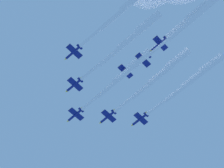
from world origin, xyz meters
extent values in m
cylinder|color=navy|center=(-19.52, 13.07, 189.58)|extent=(8.14, 6.10, 1.25)
cone|color=yellow|center=(-23.69, 15.92, 189.58)|extent=(1.74, 1.71, 1.19)
cylinder|color=black|center=(-15.60, 10.40, 189.58)|extent=(1.02, 1.11, 0.94)
ellipsoid|color=black|center=(-21.20, 14.13, 190.05)|extent=(2.05, 1.77, 0.78)
cube|color=navy|center=(-19.07, 12.77, 189.53)|extent=(6.93, 8.40, 1.35)
cube|color=yellow|center=(-21.22, 9.62, 189.05)|extent=(2.30, 1.88, 0.20)
cube|color=yellow|center=(-16.93, 15.91, 190.16)|extent=(2.30, 1.88, 0.20)
cube|color=navy|center=(-16.40, 10.94, 189.58)|extent=(2.70, 3.25, 0.56)
cube|color=yellow|center=(-16.48, 10.83, 190.52)|extent=(1.38, 1.11, 1.90)
cylinder|color=white|center=(-11.08, 7.31, 189.58)|extent=(10.71, 8.01, 1.59)
cylinder|color=white|center=(-2.38, 1.73, 189.63)|extent=(11.16, 8.66, 2.38)
cylinder|color=white|center=(5.93, -4.43, 189.57)|extent=(11.61, 9.32, 3.18)
cylinder|color=white|center=(14.23, -10.61, 189.50)|extent=(12.06, 9.98, 3.97)
cylinder|color=navy|center=(-17.30, -2.38, 189.59)|extent=(8.23, 5.96, 1.26)
cone|color=yellow|center=(-21.53, 0.38, 189.59)|extent=(1.74, 1.71, 1.20)
cylinder|color=black|center=(-13.32, -4.97, 189.59)|extent=(1.02, 1.12, 0.94)
ellipsoid|color=black|center=(-19.00, -1.36, 190.05)|extent=(2.06, 1.75, 0.79)
cube|color=navy|center=(-16.84, -2.67, 189.54)|extent=(6.80, 8.44, 1.45)
cube|color=yellow|center=(-18.92, -5.86, 189.00)|extent=(2.31, 1.85, 0.21)
cube|color=yellow|center=(-14.78, 0.51, 190.21)|extent=(2.31, 1.85, 0.21)
cube|color=navy|center=(-14.13, -4.44, 189.59)|extent=(2.65, 3.26, 0.60)
cube|color=yellow|center=(-14.21, -4.56, 190.52)|extent=(1.40, 1.11, 1.90)
cylinder|color=white|center=(-8.32, -8.22, 189.59)|extent=(11.79, 8.45, 1.60)
cylinder|color=white|center=(1.34, -14.15, 189.63)|extent=(12.23, 9.12, 2.40)
cylinder|color=white|center=(10.61, -20.68, 189.57)|extent=(12.67, 9.79, 3.20)
cylinder|color=white|center=(19.87, -27.22, 189.50)|extent=(13.10, 10.46, 4.00)
cylinder|color=navy|center=(-4.39, 16.90, 190.81)|extent=(8.16, 6.08, 1.25)
cone|color=yellow|center=(-8.58, 19.73, 190.81)|extent=(1.74, 1.72, 1.19)
cylinder|color=black|center=(-0.46, 14.24, 190.81)|extent=(1.02, 1.12, 0.94)
ellipsoid|color=black|center=(-6.07, 17.95, 191.27)|extent=(2.05, 1.77, 0.79)
cube|color=navy|center=(-3.94, 16.61, 190.76)|extent=(6.90, 8.41, 1.42)
cube|color=yellow|center=(-6.08, 13.45, 190.24)|extent=(2.30, 1.87, 0.21)
cube|color=yellow|center=(-1.81, 19.75, 191.41)|extent=(2.30, 1.87, 0.21)
cube|color=navy|center=(-1.26, 14.79, 190.81)|extent=(2.69, 3.25, 0.59)
cube|color=yellow|center=(-1.34, 14.67, 191.74)|extent=(1.39, 1.12, 1.90)
cylinder|color=white|center=(4.37, 10.98, 190.81)|extent=(11.42, 8.44, 1.60)
cylinder|color=white|center=(13.69, 5.04, 190.85)|extent=(11.87, 9.10, 2.40)
cylinder|color=white|center=(22.62, -1.49, 190.79)|extent=(12.32, 9.76, 3.19)
cylinder|color=white|center=(31.53, -8.03, 190.72)|extent=(12.76, 10.42, 3.99)
cylinder|color=navy|center=(-15.08, -17.83, 190.99)|extent=(8.18, 6.06, 1.27)
cone|color=yellow|center=(-19.28, -15.02, 190.99)|extent=(1.75, 1.72, 1.20)
cylinder|color=black|center=(-11.13, -20.47, 190.99)|extent=(1.03, 1.12, 0.95)
ellipsoid|color=black|center=(-16.77, -16.79, 191.45)|extent=(2.06, 1.77, 0.80)
cube|color=navy|center=(-14.63, -18.12, 190.94)|extent=(6.86, 8.40, 1.53)
cube|color=yellow|center=(-16.74, -21.29, 190.37)|extent=(2.30, 1.87, 0.21)
cube|color=yellow|center=(-12.52, -14.98, 191.65)|extent=(2.30, 1.87, 0.21)
cube|color=navy|center=(-11.94, -19.93, 190.99)|extent=(2.68, 3.25, 0.63)
cube|color=yellow|center=(-12.03, -20.06, 191.93)|extent=(1.41, 1.14, 1.89)
cylinder|color=white|center=(-5.79, -24.05, 190.99)|extent=(12.61, 9.18, 1.61)
cylinder|color=white|center=(4.56, -30.62, 191.04)|extent=(13.06, 9.85, 2.42)
cylinder|color=white|center=(14.52, -37.77, 190.97)|extent=(13.51, 10.52, 3.23)
cylinder|color=navy|center=(10.74, 20.73, 191.34)|extent=(8.24, 5.98, 1.28)
cone|color=yellow|center=(6.51, 23.49, 191.34)|extent=(1.75, 1.73, 1.22)
cylinder|color=black|center=(14.72, 18.14, 191.34)|extent=(1.03, 1.13, 0.96)
ellipsoid|color=black|center=(9.04, 21.74, 191.80)|extent=(2.07, 1.77, 0.81)
cube|color=navy|center=(11.20, 20.45, 191.29)|extent=(6.79, 8.42, 1.65)
cube|color=yellow|center=(9.12, 17.26, 190.67)|extent=(2.31, 1.85, 0.22)
cube|color=yellow|center=(13.26, 23.61, 192.05)|extent=(2.31, 1.85, 0.22)
cube|color=navy|center=(13.91, 18.67, 191.34)|extent=(2.65, 3.25, 0.67)
cube|color=yellow|center=(13.82, 18.53, 192.28)|extent=(1.42, 1.15, 1.89)
cylinder|color=white|center=(19.54, 15.00, 191.34)|extent=(11.39, 8.21, 1.63)
cylinder|color=white|center=(28.83, 9.30, 191.40)|extent=(11.84, 8.89, 2.44)
cylinder|color=white|center=(37.74, 3.01, 191.32)|extent=(12.28, 9.57, 3.26)
cylinder|color=white|center=(46.64, -3.30, 191.24)|extent=(12.73, 10.25, 4.07)
cylinder|color=navy|center=(6.51, -4.36, 192.29)|extent=(8.20, 6.02, 1.26)
cone|color=yellow|center=(2.30, -1.57, 192.29)|extent=(1.75, 1.72, 1.20)
cylinder|color=black|center=(10.47, -6.98, 192.29)|extent=(1.02, 1.12, 0.95)
ellipsoid|color=black|center=(4.82, -3.32, 192.76)|extent=(2.06, 1.77, 0.79)
cube|color=navy|center=(6.96, -4.65, 192.24)|extent=(6.85, 8.42, 1.47)
cube|color=yellow|center=(4.86, -7.83, 191.70)|extent=(2.31, 1.86, 0.21)
cube|color=yellow|center=(9.06, -1.49, 192.92)|extent=(2.31, 1.86, 0.21)
cube|color=navy|center=(9.66, -6.45, 192.29)|extent=(2.67, 3.25, 0.61)
cube|color=yellow|center=(9.57, -6.57, 193.23)|extent=(1.40, 1.12, 1.90)
cylinder|color=white|center=(15.20, -10.12, 192.29)|extent=(11.19, 8.17, 1.60)
cylinder|color=white|center=(24.32, -15.81, 192.34)|extent=(11.64, 8.84, 2.41)
cylinder|color=white|center=(33.06, -22.10, 192.28)|extent=(12.08, 9.51, 3.21)
cylinder|color=white|center=(41.78, -28.40, 192.21)|extent=(12.52, 10.17, 4.01)
cylinder|color=navy|center=(15.18, -10.17, 188.73)|extent=(8.14, 6.12, 1.26)
cone|color=yellow|center=(11.02, -7.32, 188.73)|extent=(1.75, 1.72, 1.20)
cylinder|color=black|center=(19.10, -12.85, 188.73)|extent=(1.03, 1.12, 0.95)
ellipsoid|color=black|center=(13.51, -9.11, 189.19)|extent=(2.05, 1.78, 0.79)
cube|color=navy|center=(15.63, -10.47, 188.68)|extent=(6.92, 8.39, 1.47)
cube|color=yellow|center=(13.48, -13.61, 188.14)|extent=(2.30, 1.88, 0.21)
cube|color=yellow|center=(17.77, -7.34, 189.36)|extent=(2.30, 1.88, 0.21)
cube|color=navy|center=(18.30, -12.30, 188.73)|extent=(2.70, 3.24, 0.60)
cube|color=yellow|center=(18.22, -12.43, 189.67)|extent=(1.39, 1.14, 1.90)
cylinder|color=white|center=(23.89, -16.12, 188.73)|extent=(11.34, 8.46, 1.60)
cylinder|color=white|center=(33.13, -22.09, 188.78)|extent=(11.79, 9.12, 2.41)
cylinder|color=white|center=(41.97, -28.63, 188.71)|extent=(12.24, 9.79, 3.21)
cylinder|color=navy|center=(23.86, -15.98, 191.61)|extent=(8.21, 6.03, 1.27)
cone|color=yellow|center=(19.65, -13.19, 191.61)|extent=(1.75, 1.72, 1.21)
cylinder|color=black|center=(27.82, -18.60, 191.61)|extent=(1.03, 1.13, 0.95)
ellipsoid|color=black|center=(22.17, -14.95, 192.07)|extent=(2.06, 1.77, 0.80)
cube|color=navy|center=(24.32, -16.27, 191.56)|extent=(6.83, 8.41, 1.56)
cube|color=yellow|center=(22.22, -19.44, 190.98)|extent=(2.31, 1.86, 0.22)
cube|color=yellow|center=(26.40, -13.11, 192.29)|extent=(2.31, 1.86, 0.22)
cube|color=navy|center=(27.01, -18.06, 191.61)|extent=(2.67, 3.25, 0.64)
cube|color=yellow|center=(26.92, -18.20, 192.55)|extent=(1.41, 1.14, 1.89)
cylinder|color=white|center=(32.49, -21.69, 191.61)|extent=(11.06, 8.07, 1.62)
cylinder|color=white|center=(41.49, -27.29, 191.66)|extent=(11.50, 8.75, 2.43)
camera|label=1|loc=(12.21, -86.02, -6.07)|focal=74.24mm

